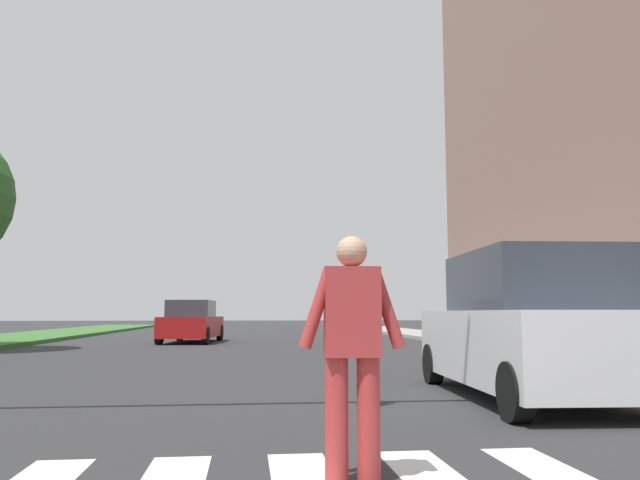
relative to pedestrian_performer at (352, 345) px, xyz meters
The scene contains 5 objects.
ground_plane 21.47m from the pedestrian_performer, 93.26° to the left, with size 140.00×140.00×0.00m, color #2D2D30.
sidewalk_right 21.05m from the pedestrian_performer, 67.36° to the left, with size 3.00×64.00×0.15m, color #9E9991.
pedestrian_performer is the anchor object (origin of this frame).
suv_crossing 4.95m from the pedestrian_performer, 51.53° to the left, with size 2.21×4.70×1.97m.
sedan_midblock 21.04m from the pedestrian_performer, 97.83° to the left, with size 2.33×4.63×1.64m.
Camera 1 is at (0.49, 4.25, 1.15)m, focal length 35.22 mm.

